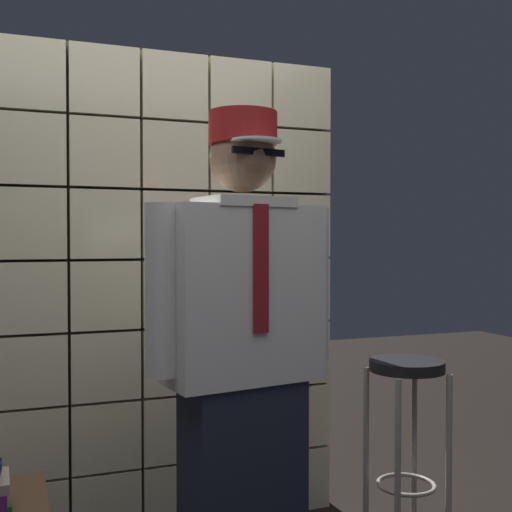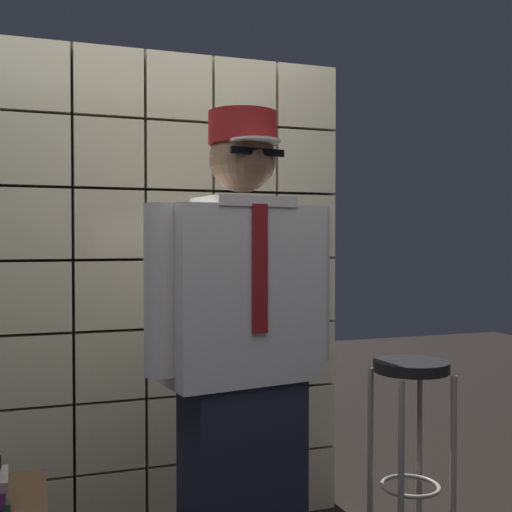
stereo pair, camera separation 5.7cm
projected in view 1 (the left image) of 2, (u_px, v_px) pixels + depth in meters
glass_block_wall at (140, 294)px, 2.95m from camera, size 1.95×0.10×2.27m
standing_person at (243, 360)px, 2.24m from camera, size 0.72×0.35×1.81m
bar_stool at (407, 406)px, 2.91m from camera, size 0.34×0.34×0.82m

